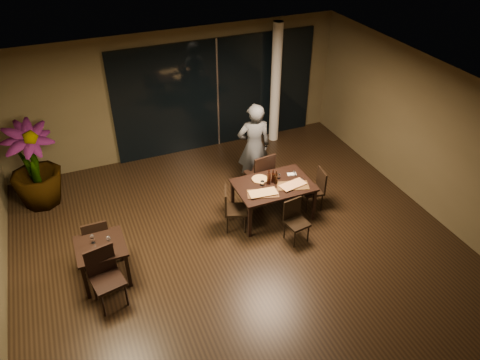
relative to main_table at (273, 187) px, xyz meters
name	(u,v)px	position (x,y,z in m)	size (l,w,h in m)	color
ground	(242,252)	(-1.00, -0.80, -0.68)	(8.00, 8.00, 0.00)	black
wall_back	(175,93)	(-1.00, 3.25, 0.82)	(8.00, 0.10, 3.00)	#473E25
wall_right	(435,140)	(3.05, -0.80, 0.82)	(0.10, 8.00, 3.00)	#473E25
ceiling	(242,102)	(-1.00, -0.80, 2.34)	(8.00, 8.00, 0.04)	silver
window_panel	(217,94)	(0.00, 3.16, 0.67)	(5.00, 0.06, 2.70)	black
column	(276,84)	(1.40, 2.85, 0.82)	(0.24, 0.24, 3.00)	silver
main_table	(273,187)	(0.00, 0.00, 0.00)	(1.50, 1.00, 0.75)	black
side_table	(101,251)	(-3.40, -0.50, -0.05)	(0.80, 0.80, 0.75)	black
chair_main_far	(261,173)	(0.05, 0.68, -0.09)	(0.54, 0.54, 1.05)	black
chair_main_near	(295,218)	(0.07, -0.78, -0.21)	(0.44, 0.44, 0.84)	black
chair_main_left	(231,207)	(-0.91, -0.06, -0.18)	(0.53, 0.53, 0.89)	black
chair_main_right	(316,187)	(0.93, -0.08, -0.19)	(0.45, 0.45, 0.87)	black
chair_side_far	(96,238)	(-3.43, -0.01, -0.16)	(0.43, 0.43, 0.93)	black
chair_side_near	(105,274)	(-3.43, -0.99, -0.10)	(0.56, 0.56, 1.03)	black
diner	(254,147)	(0.07, 1.12, 0.30)	(0.66, 0.44, 1.96)	#323537
potted_plant	(34,166)	(-4.28, 2.21, 0.23)	(0.99, 0.99, 1.81)	#194717
pizza_board_left	(263,194)	(-0.33, -0.21, 0.08)	(0.60, 0.30, 0.01)	#432915
pizza_board_right	(293,186)	(0.32, -0.19, 0.08)	(0.61, 0.30, 0.01)	#4D3318
oblong_pizza_left	(263,193)	(-0.33, -0.21, 0.10)	(0.52, 0.24, 0.02)	#6A0D09
oblong_pizza_right	(293,185)	(0.32, -0.19, 0.10)	(0.50, 0.23, 0.02)	maroon
round_pizza	(260,179)	(-0.18, 0.26, 0.08)	(0.31, 0.31, 0.01)	#C23B15
bottle_a	(269,177)	(-0.08, 0.05, 0.23)	(0.07, 0.07, 0.32)	black
bottle_b	(276,177)	(0.05, 0.01, 0.22)	(0.07, 0.07, 0.30)	black
bottle_c	(273,176)	(0.02, 0.07, 0.21)	(0.06, 0.06, 0.28)	black
tumbler_left	(262,183)	(-0.21, 0.06, 0.12)	(0.08, 0.08, 0.09)	white
tumbler_right	(278,176)	(0.18, 0.16, 0.12)	(0.08, 0.08, 0.09)	white
napkin_near	(300,182)	(0.51, -0.14, 0.08)	(0.18, 0.10, 0.01)	white
napkin_far	(292,174)	(0.49, 0.17, 0.08)	(0.18, 0.10, 0.01)	white
wine_glass_a	(92,239)	(-3.49, -0.39, 0.16)	(0.07, 0.07, 0.17)	white
wine_glass_b	(109,241)	(-3.25, -0.55, 0.16)	(0.08, 0.08, 0.18)	white
side_napkin	(105,252)	(-3.34, -0.70, 0.08)	(0.18, 0.11, 0.01)	white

